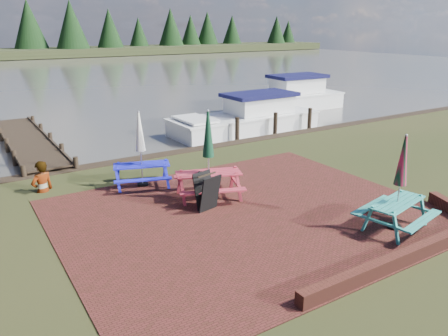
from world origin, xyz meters
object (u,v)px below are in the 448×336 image
picnic_table_teal (398,197)px  picnic_table_blue (141,161)px  boat_far (288,99)px  person (39,162)px  jetty (28,141)px  picnic_table_red (209,168)px  boat_near (248,120)px  chalkboard (207,192)px

picnic_table_teal → picnic_table_blue: picnic_table_teal is taller
picnic_table_blue → boat_far: bearing=52.4°
picnic_table_teal → picnic_table_blue: (-3.88, 5.76, -0.01)m
picnic_table_teal → person: bearing=121.3°
picnic_table_teal → jetty: size_ratio=0.25×
picnic_table_blue → jetty: (-2.04, 6.98, -0.66)m
picnic_table_teal → jetty: 14.06m
picnic_table_red → jetty: 9.40m
picnic_table_teal → person: size_ratio=1.26×
boat_near → picnic_table_teal: bearing=162.0°
picnic_table_red → boat_far: (11.02, 9.87, -0.40)m
person → picnic_table_blue: bearing=137.3°
picnic_table_teal → boat_far: (8.32, 13.81, -0.34)m
chalkboard → person: person is taller
picnic_table_red → chalkboard: bearing=-103.4°
jetty → boat_near: (9.08, -2.27, 0.26)m
picnic_table_teal → jetty: (-5.92, 12.74, -0.67)m
chalkboard → person: (-3.32, 3.59, 0.39)m
jetty → picnic_table_teal: bearing=-65.1°
chalkboard → person: size_ratio=0.54×
picnic_table_red → picnic_table_blue: picnic_table_red is taller
boat_near → picnic_table_blue: bearing=122.6°
picnic_table_teal → picnic_table_blue: size_ratio=1.01×
jetty → boat_near: boat_near is taller
picnic_table_teal → person: picnic_table_teal is taller
picnic_table_teal → boat_near: (3.16, 10.46, -0.41)m
picnic_table_teal → boat_near: bearing=61.2°
picnic_table_blue → person: 2.80m
picnic_table_teal → picnic_table_red: picnic_table_red is taller
chalkboard → boat_near: bearing=36.1°
picnic_table_blue → chalkboard: size_ratio=2.32×
jetty → boat_far: bearing=4.3°
chalkboard → boat_far: (11.46, 10.55, -0.05)m
picnic_table_teal → picnic_table_blue: 6.95m
chalkboard → boat_far: bearing=29.9°
picnic_table_red → jetty: bearing=129.8°
picnic_table_blue → boat_far: (12.21, 8.05, -0.33)m
picnic_table_teal → chalkboard: size_ratio=2.34×
person → boat_near: bearing=-179.4°
picnic_table_red → boat_far: bearing=61.6°
boat_near → boat_far: bearing=-58.3°
picnic_table_blue → boat_near: 8.48m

